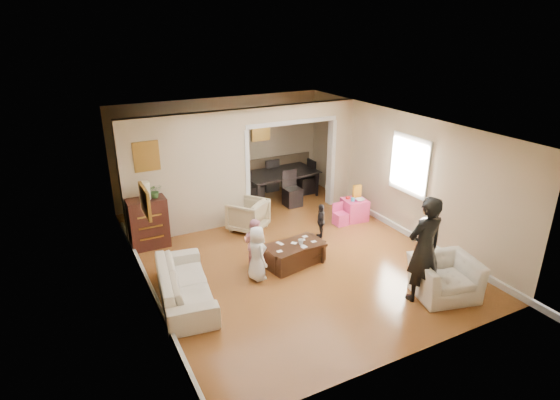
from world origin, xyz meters
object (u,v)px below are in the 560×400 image
armchair_back (248,215)px  dining_table (281,185)px  sofa (185,284)px  child_kneel_b (254,243)px  armchair_front (444,277)px  dresser (148,223)px  coffee_cup (301,242)px  play_table (354,209)px  adult_person (424,249)px  child_kneel_a (257,253)px  coffee_table (295,254)px  cyan_cup (353,199)px  child_toddler (321,221)px  table_lamp (145,191)px

armchair_back → dining_table: (1.55, 1.43, -0.00)m
sofa → child_kneel_b: size_ratio=2.11×
dining_table → armchair_front: bearing=-89.5°
dresser → armchair_front: bearing=-45.3°
armchair_back → coffee_cup: size_ratio=7.27×
armchair_back → armchair_front: armchair_back is taller
play_table → adult_person: 3.36m
sofa → child_kneel_a: size_ratio=1.98×
coffee_table → armchair_front: bearing=-50.1°
armchair_back → cyan_cup: armchair_back is taller
sofa → dining_table: (3.58, 3.46, 0.05)m
dining_table → adult_person: size_ratio=1.06×
child_toddler → dresser: bearing=-72.2°
coffee_table → child_kneel_a: (-0.85, -0.15, 0.30)m
armchair_front → dresser: dresser is taller
coffee_table → child_toddler: size_ratio=1.45×
table_lamp → cyan_cup: (4.45, -0.85, -0.69)m
armchair_back → coffee_table: armchair_back is taller
table_lamp → dining_table: bearing=18.9°
coffee_table → child_toddler: (1.05, 0.75, 0.18)m
dresser → coffee_table: dresser is taller
cyan_cup → child_toddler: child_toddler is taller
child_kneel_b → armchair_back: bearing=-50.6°
table_lamp → sofa: bearing=-87.5°
play_table → child_kneel_b: 3.10m
adult_person → dining_table: bearing=-89.3°
table_lamp → child_kneel_b: bearing=-46.9°
coffee_table → coffee_cup: coffee_cup is taller
coffee_cup → table_lamp: bearing=139.4°
dresser → child_kneel_a: (1.44, -2.15, -0.02)m
dining_table → play_table: bearing=-70.3°
armchair_back → dresser: bearing=-42.2°
table_lamp → child_kneel_a: 2.69m
coffee_cup → adult_person: 2.29m
armchair_back → child_toddler: 1.63m
table_lamp → play_table: 4.72m
armchair_front → table_lamp: table_lamp is taller
dresser → adult_person: size_ratio=0.57×
adult_person → armchair_back: bearing=-67.1°
coffee_table → child_kneel_b: size_ratio=1.17×
armchair_front → table_lamp: size_ratio=2.82×
dresser → child_toddler: (3.34, -1.25, -0.14)m
dining_table → table_lamp: bearing=-164.3°
armchair_back → adult_person: (1.47, -3.78, 0.57)m
coffee_cup → adult_person: (1.19, -1.90, 0.45)m
coffee_cup → armchair_front: bearing=-51.0°
dresser → table_lamp: bearing=0.0°
table_lamp → child_kneel_a: bearing=-56.2°
table_lamp → armchair_front: bearing=-45.3°
table_lamp → child_kneel_b: size_ratio=0.38×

